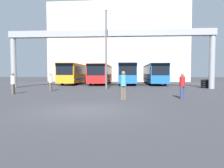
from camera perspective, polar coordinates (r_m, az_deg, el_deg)
ground_plane at (r=8.93m, az=-8.31°, el=-7.35°), size 200.00×200.00×0.00m
building_backdrop at (r=48.56m, az=1.86°, el=11.01°), size 30.21×12.00×16.97m
overhead_gantry at (r=22.54m, az=-0.80°, el=12.27°), size 22.73×0.80×6.40m
bus_slot_0 at (r=32.39m, az=-10.43°, el=3.15°), size 2.53×11.34×3.09m
bus_slot_1 at (r=31.49m, az=-3.15°, el=3.09°), size 2.59×11.11×2.97m
bus_slot_2 at (r=31.70m, az=4.43°, el=3.19°), size 2.47×12.02×3.07m
bus_slot_3 at (r=31.55m, az=12.00°, el=3.07°), size 2.45×11.13×3.02m
pedestrian_near_left at (r=13.45m, az=19.42°, el=-0.33°), size 0.34×0.34×1.64m
pedestrian_far_center at (r=19.37m, az=-17.11°, el=0.65°), size 0.34×0.34×1.66m
pedestrian_mid_right at (r=12.34m, az=3.28°, el=-0.14°), size 0.37×0.37×1.76m
pedestrian_mid_left at (r=17.52m, az=-26.41°, el=0.28°), size 0.35×0.35×1.67m
tire_stack at (r=25.18m, az=25.15°, el=0.07°), size 1.04×1.04×0.96m
lamp_post at (r=21.32m, az=-1.69°, el=10.98°), size 0.36×0.36×8.47m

